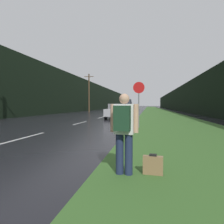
% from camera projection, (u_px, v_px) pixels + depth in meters
% --- Properties ---
extents(grass_verge, '(6.00, 240.00, 0.02)m').
position_uv_depth(grass_verge, '(158.00, 112.00, 39.55)').
color(grass_verge, '#386028').
rests_on(grass_verge, ground_plane).
extents(lane_stripe_b, '(0.12, 3.00, 0.01)m').
position_uv_depth(lane_stripe_b, '(25.00, 138.00, 8.45)').
color(lane_stripe_b, silver).
rests_on(lane_stripe_b, ground_plane).
extents(lane_stripe_c, '(0.12, 3.00, 0.01)m').
position_uv_depth(lane_stripe_c, '(80.00, 123.00, 15.34)').
color(lane_stripe_c, silver).
rests_on(lane_stripe_c, ground_plane).
extents(lane_stripe_d, '(0.12, 3.00, 0.01)m').
position_uv_depth(lane_stripe_d, '(101.00, 117.00, 22.22)').
color(lane_stripe_d, silver).
rests_on(lane_stripe_d, ground_plane).
extents(lane_stripe_e, '(0.12, 3.00, 0.01)m').
position_uv_depth(lane_stripe_e, '(112.00, 114.00, 29.10)').
color(lane_stripe_e, silver).
rests_on(lane_stripe_e, ground_plane).
extents(treeline_far_side, '(2.00, 140.00, 7.26)m').
position_uv_depth(treeline_far_side, '(90.00, 96.00, 52.32)').
color(treeline_far_side, black).
rests_on(treeline_far_side, ground_plane).
extents(treeline_near_side, '(2.00, 140.00, 5.54)m').
position_uv_depth(treeline_near_side, '(181.00, 99.00, 48.21)').
color(treeline_near_side, black).
rests_on(treeline_near_side, ground_plane).
extents(utility_pole_far, '(1.80, 0.24, 7.26)m').
position_uv_depth(utility_pole_far, '(89.00, 92.00, 37.87)').
color(utility_pole_far, '#4C3823').
rests_on(utility_pole_far, ground_plane).
extents(stop_sign, '(0.68, 0.07, 2.77)m').
position_uv_depth(stop_sign, '(139.00, 100.00, 11.99)').
color(stop_sign, slate).
rests_on(stop_sign, ground_plane).
extents(hitchhiker_with_backpack, '(0.56, 0.42, 1.61)m').
position_uv_depth(hitchhiker_with_backpack, '(124.00, 129.00, 3.87)').
color(hitchhiker_with_backpack, '#1E2847').
rests_on(hitchhiker_with_backpack, ground_plane).
extents(suitcase, '(0.40, 0.15, 0.42)m').
position_uv_depth(suitcase, '(153.00, 165.00, 3.91)').
color(suitcase, olive).
rests_on(suitcase, ground_plane).
extents(car_passing_near, '(1.87, 4.32, 1.50)m').
position_uv_depth(car_passing_near, '(117.00, 111.00, 20.09)').
color(car_passing_near, '#9E9EA3').
rests_on(car_passing_near, ground_plane).
extents(car_passing_far, '(1.92, 4.47, 1.35)m').
position_uv_depth(car_passing_far, '(127.00, 110.00, 30.08)').
color(car_passing_far, '#9E9EA3').
rests_on(car_passing_far, ground_plane).
extents(car_oncoming, '(1.88, 4.45, 1.41)m').
position_uv_depth(car_oncoming, '(116.00, 108.00, 45.01)').
color(car_oncoming, '#BCBCBC').
rests_on(car_oncoming, ground_plane).
extents(delivery_truck, '(2.39, 7.94, 3.38)m').
position_uv_depth(delivery_truck, '(128.00, 104.00, 70.82)').
color(delivery_truck, black).
rests_on(delivery_truck, ground_plane).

